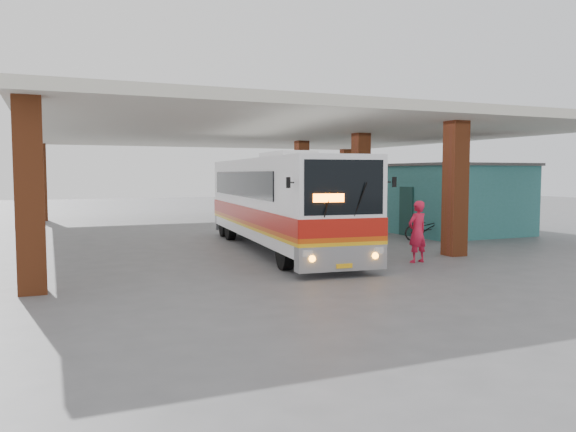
% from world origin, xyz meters
% --- Properties ---
extents(ground, '(90.00, 90.00, 0.00)m').
position_xyz_m(ground, '(0.00, 0.00, 0.00)').
color(ground, '#515154').
rests_on(ground, ground).
extents(brick_columns, '(20.10, 21.60, 4.35)m').
position_xyz_m(brick_columns, '(1.43, 5.00, 2.17)').
color(brick_columns, brown).
rests_on(brick_columns, ground).
extents(canopy_roof, '(21.00, 23.00, 0.30)m').
position_xyz_m(canopy_roof, '(0.50, 6.50, 4.50)').
color(canopy_roof, silver).
rests_on(canopy_roof, brick_columns).
extents(shop_building, '(5.20, 8.20, 3.11)m').
position_xyz_m(shop_building, '(7.49, 4.00, 1.56)').
color(shop_building, '#2E7471').
rests_on(shop_building, ground).
extents(coach_bus, '(3.52, 11.77, 3.38)m').
position_xyz_m(coach_bus, '(-1.74, 0.52, 1.68)').
color(coach_bus, white).
rests_on(coach_bus, ground).
extents(motorcycle, '(2.01, 0.98, 1.01)m').
position_xyz_m(motorcycle, '(4.70, 0.69, 0.51)').
color(motorcycle, black).
rests_on(motorcycle, ground).
extents(pedestrian, '(0.74, 0.55, 1.86)m').
position_xyz_m(pedestrian, '(1.01, -3.73, 0.93)').
color(pedestrian, red).
rests_on(pedestrian, ground).
extents(red_chair, '(0.42, 0.42, 0.76)m').
position_xyz_m(red_chair, '(5.09, 7.38, 0.35)').
color(red_chair, '#B0121A').
rests_on(red_chair, ground).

